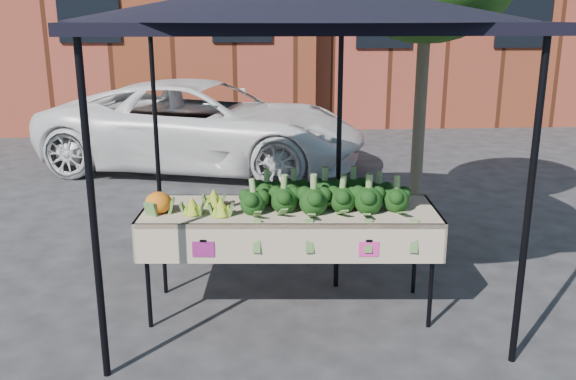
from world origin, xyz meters
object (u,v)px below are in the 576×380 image
(street_tree, at_px, (422,70))
(canopy, at_px, (298,140))
(vehicle, at_px, (200,5))
(table, at_px, (290,260))

(street_tree, bearing_deg, canopy, -142.01)
(vehicle, height_order, street_tree, vehicle)
(vehicle, bearing_deg, canopy, -150.55)
(table, relative_size, canopy, 0.77)
(table, height_order, canopy, canopy)
(table, distance_m, canopy, 1.06)
(table, xyz_separation_m, canopy, (0.11, 0.52, 0.92))
(canopy, bearing_deg, street_tree, 37.99)
(vehicle, distance_m, street_tree, 4.40)
(table, distance_m, street_tree, 2.61)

